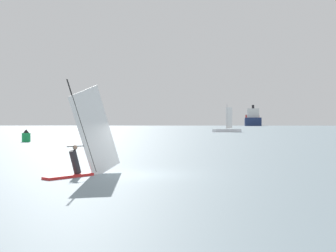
{
  "coord_description": "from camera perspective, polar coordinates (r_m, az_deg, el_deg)",
  "views": [
    {
      "loc": [
        0.27,
        -19.81,
        2.36
      ],
      "look_at": [
        2.05,
        11.84,
        2.26
      ],
      "focal_mm": 44.74,
      "sensor_mm": 36.0,
      "label": 1
    }
  ],
  "objects": [
    {
      "name": "ground_plane",
      "position": [
        19.95,
        -4.0,
        -6.61
      ],
      "size": [
        4000.0,
        4000.0,
        0.0
      ],
      "primitive_type": "plane",
      "color": "gray"
    },
    {
      "name": "windsurfer",
      "position": [
        19.75,
        -11.24,
        -2.88
      ],
      "size": [
        3.18,
        3.36,
        4.6
      ],
      "rotation": [
        0.0,
        0.0,
        3.96
      ],
      "color": "red",
      "rests_on": "ground_plane"
    },
    {
      "name": "cargo_ship",
      "position": [
        774.6,
        11.39,
        0.7
      ],
      "size": [
        63.28,
        165.67,
        35.19
      ],
      "rotation": [
        0.0,
        0.0,
        1.34
      ],
      "color": "navy",
      "rests_on": "ground_plane"
    },
    {
      "name": "distant_headland",
      "position": [
        1506.04,
        4.59,
        1.05
      ],
      "size": [
        838.0,
        434.45,
        49.77
      ],
      "primitive_type": "cube",
      "rotation": [
        0.0,
        0.0,
        0.1
      ],
      "color": "#756B56",
      "rests_on": "ground_plane"
    },
    {
      "name": "channel_buoy",
      "position": [
        60.09,
        -18.77,
        -1.35
      ],
      "size": [
        1.14,
        1.14,
        1.73
      ],
      "color": "#19994C",
      "rests_on": "ground_plane"
    },
    {
      "name": "small_sailboat",
      "position": [
        133.58,
        8.06,
        -0.49
      ],
      "size": [
        9.8,
        6.04,
        8.85
      ],
      "rotation": [
        0.0,
        0.0,
        3.58
      ],
      "color": "white",
      "rests_on": "ground_plane"
    }
  ]
}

